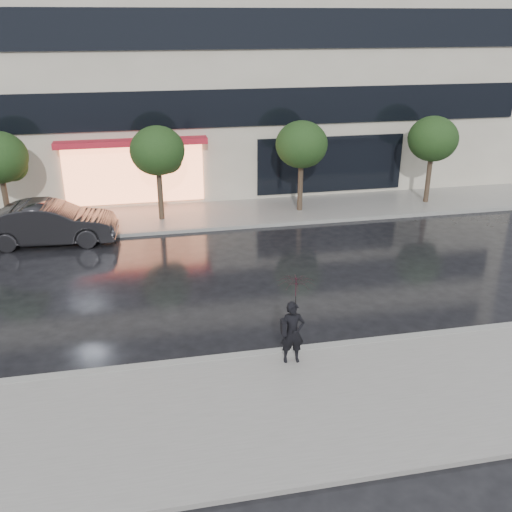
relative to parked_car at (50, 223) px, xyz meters
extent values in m
plane|color=black|center=(7.19, -8.30, -0.80)|extent=(120.00, 120.00, 0.00)
cube|color=slate|center=(7.19, -11.55, -0.74)|extent=(60.00, 4.50, 0.12)
cube|color=slate|center=(7.19, 1.95, -0.74)|extent=(60.00, 3.50, 0.12)
cube|color=gray|center=(7.19, -9.30, -0.73)|extent=(60.00, 0.25, 0.14)
cube|color=gray|center=(7.19, 0.20, -0.73)|extent=(60.00, 0.25, 0.14)
cube|color=black|center=(7.19, 3.64, 3.50)|extent=(28.00, 0.12, 1.60)
cube|color=black|center=(7.19, 3.64, 6.70)|extent=(28.00, 0.12, 1.60)
cube|color=#FF8C59|center=(3.19, 3.62, 0.80)|extent=(6.00, 0.10, 2.60)
cube|color=#B21B2B|center=(3.19, 3.29, 2.25)|extent=(6.40, 0.70, 0.25)
cube|color=black|center=(12.19, 3.64, 0.80)|extent=(7.00, 0.10, 2.60)
cylinder|color=#33261C|center=(-1.81, 1.70, 0.30)|extent=(0.22, 0.22, 2.20)
sphere|color=black|center=(-1.41, 1.90, 1.80)|extent=(1.20, 1.20, 1.20)
cylinder|color=#33261C|center=(4.19, 1.70, 0.30)|extent=(0.22, 0.22, 2.20)
ellipsoid|color=black|center=(4.19, 1.70, 2.20)|extent=(2.20, 2.20, 1.98)
sphere|color=black|center=(4.59, 1.90, 1.80)|extent=(1.20, 1.20, 1.20)
cylinder|color=#33261C|center=(10.19, 1.70, 0.30)|extent=(0.22, 0.22, 2.20)
ellipsoid|color=black|center=(10.19, 1.70, 2.20)|extent=(2.20, 2.20, 1.98)
sphere|color=black|center=(10.59, 1.90, 1.80)|extent=(1.20, 1.20, 1.20)
cylinder|color=#33261C|center=(16.19, 1.70, 0.30)|extent=(0.22, 0.22, 2.20)
ellipsoid|color=black|center=(16.19, 1.70, 2.20)|extent=(2.20, 2.20, 1.98)
sphere|color=black|center=(16.59, 1.90, 1.80)|extent=(1.20, 1.20, 1.20)
imported|color=black|center=(0.00, 0.00, 0.00)|extent=(4.95, 1.98, 1.60)
imported|color=black|center=(6.77, -9.80, 0.12)|extent=(0.61, 0.43, 1.59)
imported|color=#340917|center=(6.83, -9.80, 1.17)|extent=(0.99, 1.00, 0.83)
cylinder|color=black|center=(6.83, -9.80, 0.70)|extent=(0.02, 0.02, 0.79)
cube|color=black|center=(6.54, -9.83, 0.31)|extent=(0.13, 0.30, 0.34)
camera|label=1|loc=(3.51, -21.32, 7.12)|focal=40.00mm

